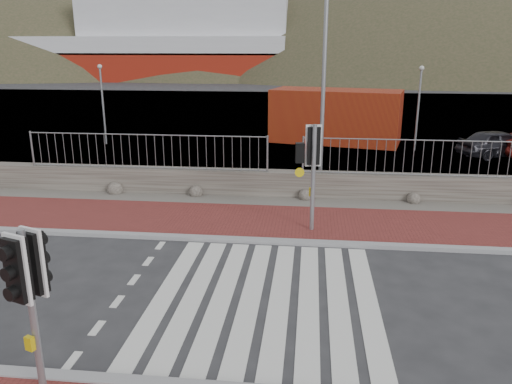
# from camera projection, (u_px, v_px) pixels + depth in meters

# --- Properties ---
(ground) EXTENTS (220.00, 220.00, 0.00)m
(ground) POSITION_uv_depth(u_px,v_px,m) (265.00, 298.00, 10.37)
(ground) COLOR #28282B
(ground) RESTS_ON ground
(sidewalk_far) EXTENTS (40.00, 3.00, 0.08)m
(sidewalk_far) POSITION_uv_depth(u_px,v_px,m) (279.00, 223.00, 14.65)
(sidewalk_far) COLOR maroon
(sidewalk_far) RESTS_ON ground
(kerb_far) EXTENTS (40.00, 0.25, 0.12)m
(kerb_far) POSITION_uv_depth(u_px,v_px,m) (276.00, 242.00, 13.22)
(kerb_far) COLOR gray
(kerb_far) RESTS_ON ground
(zebra_crossing) EXTENTS (4.62, 5.60, 0.01)m
(zebra_crossing) POSITION_uv_depth(u_px,v_px,m) (265.00, 298.00, 10.37)
(zebra_crossing) COLOR silver
(zebra_crossing) RESTS_ON ground
(gravel_strip) EXTENTS (40.00, 1.50, 0.06)m
(gravel_strip) POSITION_uv_depth(u_px,v_px,m) (283.00, 203.00, 16.56)
(gravel_strip) COLOR #59544C
(gravel_strip) RESTS_ON ground
(stone_wall) EXTENTS (40.00, 0.60, 0.90)m
(stone_wall) POSITION_uv_depth(u_px,v_px,m) (285.00, 184.00, 17.20)
(stone_wall) COLOR #49433C
(stone_wall) RESTS_ON ground
(railing) EXTENTS (18.07, 0.07, 1.22)m
(railing) POSITION_uv_depth(u_px,v_px,m) (285.00, 146.00, 16.67)
(railing) COLOR gray
(railing) RESTS_ON stone_wall
(quay) EXTENTS (120.00, 40.00, 0.50)m
(quay) POSITION_uv_depth(u_px,v_px,m) (300.00, 116.00, 36.97)
(quay) COLOR #4C4C4F
(quay) RESTS_ON ground
(water) EXTENTS (220.00, 50.00, 0.05)m
(water) POSITION_uv_depth(u_px,v_px,m) (307.00, 83.00, 70.34)
(water) COLOR #3F4C54
(water) RESTS_ON ground
(ferry) EXTENTS (50.00, 16.00, 20.00)m
(ferry) POSITION_uv_depth(u_px,v_px,m) (146.00, 43.00, 76.20)
(ferry) COLOR maroon
(ferry) RESTS_ON ground
(hills_backdrop) EXTENTS (254.00, 90.00, 100.00)m
(hills_backdrop) POSITION_uv_depth(u_px,v_px,m) (339.00, 191.00, 99.97)
(hills_backdrop) COLOR #303520
(hills_backdrop) RESTS_ON ground
(traffic_signal_near) EXTENTS (0.44, 0.34, 2.68)m
(traffic_signal_near) POSITION_uv_depth(u_px,v_px,m) (28.00, 280.00, 6.87)
(traffic_signal_near) COLOR gray
(traffic_signal_near) RESTS_ON ground
(traffic_signal_far) EXTENTS (0.74, 0.34, 3.03)m
(traffic_signal_far) POSITION_uv_depth(u_px,v_px,m) (312.00, 156.00, 13.42)
(traffic_signal_far) COLOR gray
(traffic_signal_far) RESTS_ON ground
(streetlight) EXTENTS (1.68, 0.46, 7.97)m
(streetlight) POSITION_uv_depth(u_px,v_px,m) (328.00, 63.00, 16.70)
(streetlight) COLOR gray
(streetlight) RESTS_ON ground
(shipping_container) EXTENTS (7.18, 4.28, 2.80)m
(shipping_container) POSITION_uv_depth(u_px,v_px,m) (336.00, 116.00, 26.73)
(shipping_container) COLOR #92340F
(shipping_container) RESTS_ON ground
(car_a) EXTENTS (4.07, 2.66, 1.29)m
(car_a) POSITION_uv_depth(u_px,v_px,m) (498.00, 143.00, 23.31)
(car_a) COLOR black
(car_a) RESTS_ON ground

